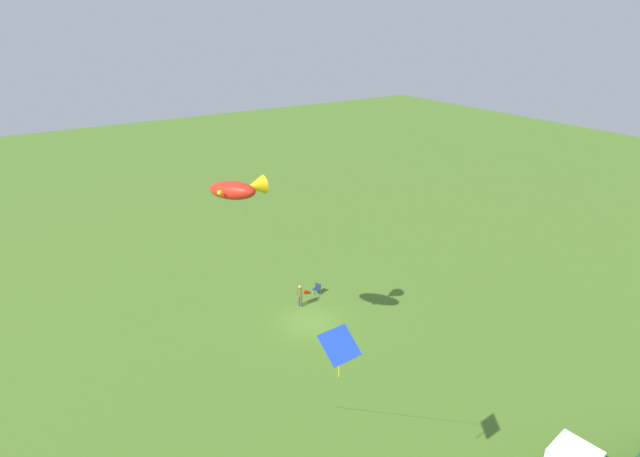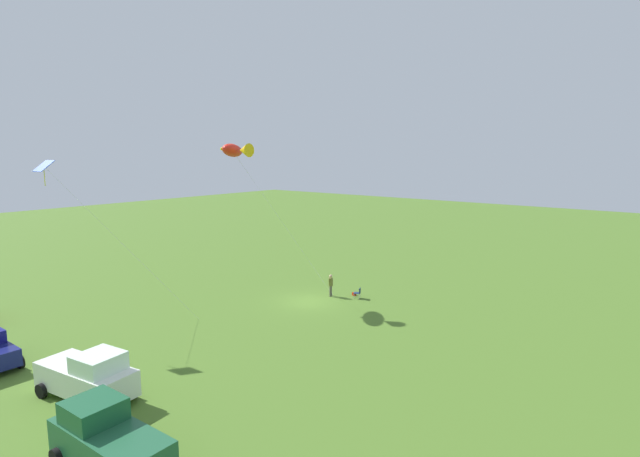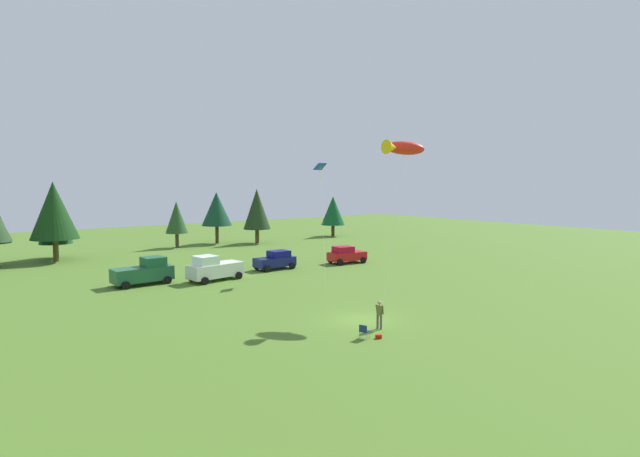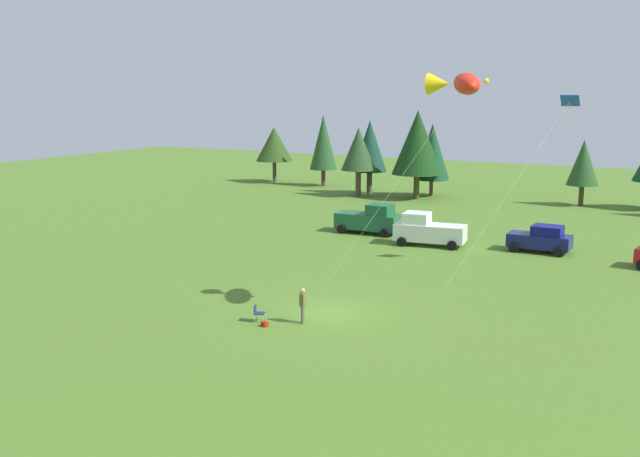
# 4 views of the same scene
# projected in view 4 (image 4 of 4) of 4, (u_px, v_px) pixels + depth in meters

# --- Properties ---
(ground_plane) EXTENTS (160.00, 160.00, 0.00)m
(ground_plane) POSITION_uv_depth(u_px,v_px,m) (332.00, 313.00, 37.63)
(ground_plane) COLOR #4C7225
(person_kite_flyer) EXTENTS (0.44, 0.54, 1.74)m
(person_kite_flyer) POSITION_uv_depth(u_px,v_px,m) (303.00, 303.00, 35.84)
(person_kite_flyer) COLOR #544E45
(person_kite_flyer) RESTS_ON ground
(folding_chair) EXTENTS (0.62, 0.62, 0.82)m
(folding_chair) POSITION_uv_depth(u_px,v_px,m) (258.00, 312.00, 36.18)
(folding_chair) COLOR navy
(folding_chair) RESTS_ON ground
(backpack_on_grass) EXTENTS (0.38, 0.33, 0.22)m
(backpack_on_grass) POSITION_uv_depth(u_px,v_px,m) (265.00, 324.00, 35.52)
(backpack_on_grass) COLOR #AE1C05
(backpack_on_grass) RESTS_ON ground
(truck_green_flatbed) EXTENTS (5.07, 2.56, 2.34)m
(truck_green_flatbed) POSITION_uv_depth(u_px,v_px,m) (370.00, 219.00, 58.06)
(truck_green_flatbed) COLOR #205938
(truck_green_flatbed) RESTS_ON ground
(truck_white_pickup) EXTENTS (5.23, 2.98, 2.34)m
(truck_white_pickup) POSITION_uv_depth(u_px,v_px,m) (428.00, 230.00, 53.62)
(truck_white_pickup) COLOR white
(truck_white_pickup) RESTS_ON ground
(car_navy_hatch) EXTENTS (4.21, 2.22, 1.89)m
(car_navy_hatch) POSITION_uv_depth(u_px,v_px,m) (541.00, 239.00, 51.40)
(car_navy_hatch) COLOR navy
(car_navy_hatch) RESTS_ON ground
(treeline_distant) EXTENTS (65.90, 9.84, 8.98)m
(treeline_distant) POSITION_uv_depth(u_px,v_px,m) (485.00, 151.00, 74.03)
(treeline_distant) COLOR #443E2C
(treeline_distant) RESTS_ON ground
(kite_large_fish) EXTENTS (7.75, 5.93, 11.98)m
(kite_large_fish) POSITION_uv_depth(u_px,v_px,m) (460.00, 84.00, 34.58)
(kite_large_fish) COLOR red
(kite_large_fish) RESTS_ON ground
(kite_diamond_blue) EXTENTS (5.48, 7.62, 10.74)m
(kite_diamond_blue) POSITION_uv_depth(u_px,v_px,m) (567.00, 106.00, 44.61)
(kite_diamond_blue) COLOR blue
(kite_diamond_blue) RESTS_ON ground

